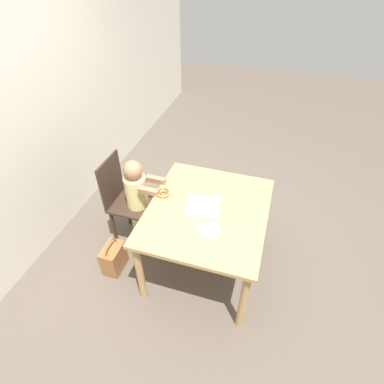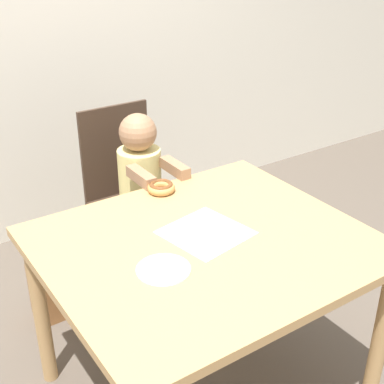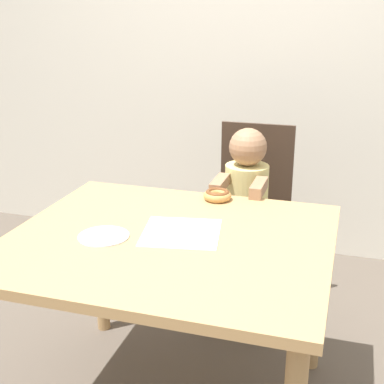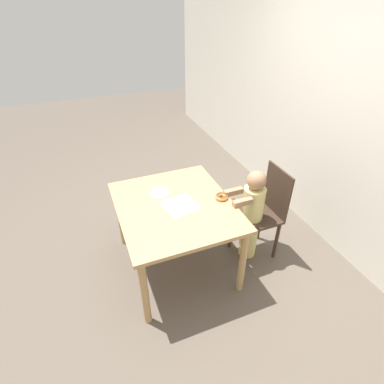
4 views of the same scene
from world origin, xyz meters
name	(u,v)px [view 2 (image 2 of 4)]	position (x,y,z in m)	size (l,w,h in m)	color
wall_back	(31,22)	(0.00, 1.63, 1.25)	(8.00, 0.05, 2.50)	silver
dining_table	(206,263)	(0.00, 0.00, 0.63)	(1.11, 0.97, 0.73)	tan
chair	(130,201)	(0.13, 0.83, 0.48)	(0.36, 0.41, 0.94)	#38281E
child_figure	(142,206)	(0.13, 0.71, 0.51)	(0.22, 0.37, 0.97)	#E0D17F
donut	(161,187)	(0.07, 0.41, 0.75)	(0.12, 0.12, 0.04)	tan
napkin	(206,233)	(0.03, 0.04, 0.73)	(0.31, 0.31, 0.00)	white
handbag	(58,287)	(-0.30, 0.81, 0.15)	(0.24, 0.16, 0.38)	brown
plate	(163,269)	(-0.22, -0.07, 0.73)	(0.18, 0.18, 0.01)	white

